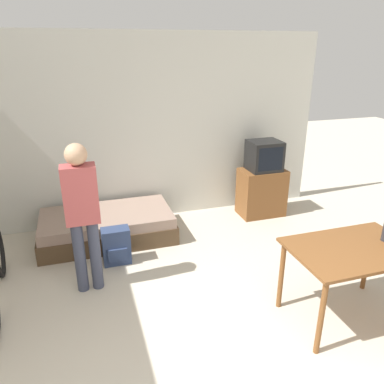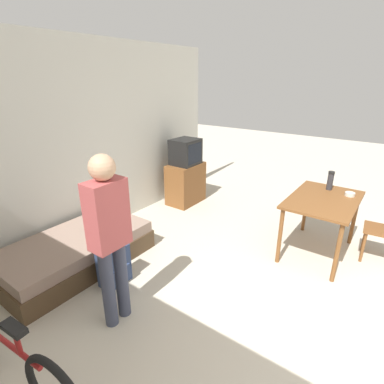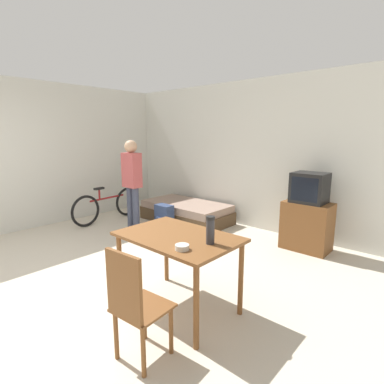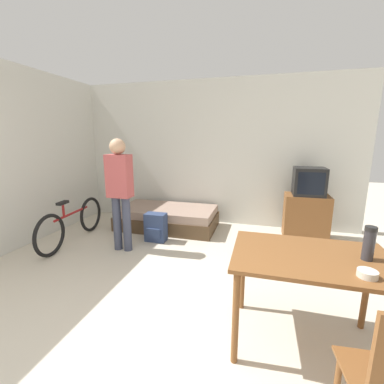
% 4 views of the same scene
% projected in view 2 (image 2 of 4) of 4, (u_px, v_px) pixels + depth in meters
% --- Properties ---
extents(wall_back, '(5.73, 0.06, 2.70)m').
position_uv_depth(wall_back, '(72.00, 145.00, 3.96)').
color(wall_back, silver).
rests_on(wall_back, ground_plane).
extents(daybed, '(1.79, 0.94, 0.39)m').
position_uv_depth(daybed, '(76.00, 252.00, 3.67)').
color(daybed, '#4C3823').
rests_on(daybed, ground_plane).
extents(tv, '(0.68, 0.44, 1.18)m').
position_uv_depth(tv, '(186.00, 175.00, 5.41)').
color(tv, brown).
rests_on(tv, ground_plane).
extents(dining_table, '(1.16, 0.77, 0.77)m').
position_uv_depth(dining_table, '(323.00, 206.00, 3.77)').
color(dining_table, brown).
rests_on(dining_table, ground_plane).
extents(bicycle, '(0.19, 1.63, 0.71)m').
position_uv_depth(bicycle, '(11.00, 358.00, 2.14)').
color(bicycle, black).
rests_on(bicycle, ground_plane).
extents(person_standing, '(0.34, 0.22, 1.64)m').
position_uv_depth(person_standing, '(109.00, 232.00, 2.58)').
color(person_standing, '#3D4256').
rests_on(person_standing, ground_plane).
extents(thermos_flask, '(0.08, 0.08, 0.25)m').
position_uv_depth(thermos_flask, '(330.00, 180.00, 3.99)').
color(thermos_flask, '#2D2D33').
rests_on(thermos_flask, dining_table).
extents(mate_bowl, '(0.12, 0.12, 0.05)m').
position_uv_depth(mate_bowl, '(350.00, 194.00, 3.81)').
color(mate_bowl, beige).
rests_on(mate_bowl, dining_table).
extents(backpack, '(0.33, 0.23, 0.46)m').
position_uv_depth(backpack, '(114.00, 266.00, 3.34)').
color(backpack, navy).
rests_on(backpack, ground_plane).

